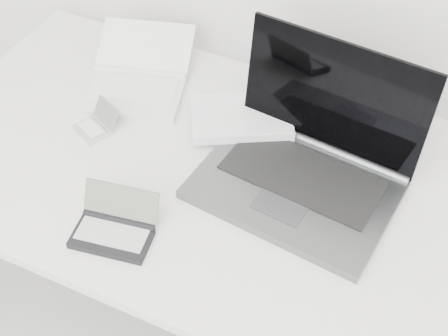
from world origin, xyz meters
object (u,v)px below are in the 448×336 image
at_px(desk, 243,192).
at_px(netbook_open_white, 136,81).
at_px(laptop_large, 294,154).
at_px(palmtop_charcoal, 114,229).

relative_size(desk, netbook_open_white, 4.17).
relative_size(laptop_large, netbook_open_white, 1.50).
bearing_deg(laptop_large, desk, -132.67).
xyz_separation_m(netbook_open_white, palmtop_charcoal, (0.21, -0.44, -0.00)).
distance_m(desk, netbook_open_white, 0.44).
height_order(laptop_large, palmtop_charcoal, laptop_large).
height_order(netbook_open_white, palmtop_charcoal, palmtop_charcoal).
distance_m(netbook_open_white, palmtop_charcoal, 0.49).
relative_size(desk, palmtop_charcoal, 8.70).
height_order(desk, palmtop_charcoal, palmtop_charcoal).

